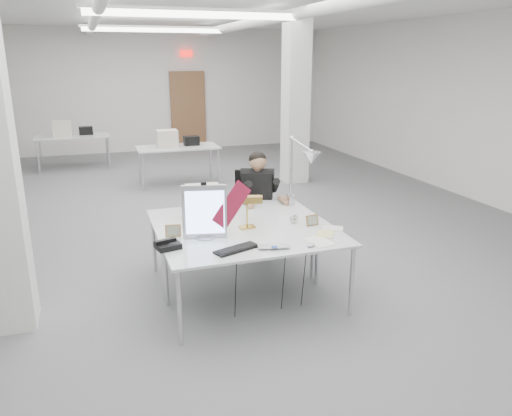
% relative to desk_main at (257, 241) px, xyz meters
% --- Properties ---
extents(room_shell, '(10.04, 14.04, 3.24)m').
position_rel_desk_main_xyz_m(room_shell, '(0.04, 2.63, 0.95)').
color(room_shell, '#5D5D60').
rests_on(room_shell, ground).
extents(desk_main, '(1.80, 0.90, 0.02)m').
position_rel_desk_main_xyz_m(desk_main, '(0.00, 0.00, 0.00)').
color(desk_main, silver).
rests_on(desk_main, room_shell).
extents(desk_second, '(1.80, 0.90, 0.02)m').
position_rel_desk_main_xyz_m(desk_second, '(0.00, 0.90, 0.00)').
color(desk_second, silver).
rests_on(desk_second, room_shell).
extents(bg_desk_a, '(1.60, 0.80, 0.02)m').
position_rel_desk_main_xyz_m(bg_desk_a, '(0.20, 5.50, 0.00)').
color(bg_desk_a, silver).
rests_on(bg_desk_a, room_shell).
extents(bg_desk_b, '(1.60, 0.80, 0.02)m').
position_rel_desk_main_xyz_m(bg_desk_b, '(-1.80, 7.70, 0.00)').
color(bg_desk_b, silver).
rests_on(bg_desk_b, room_shell).
extents(filing_cabinet, '(0.45, 0.55, 1.20)m').
position_rel_desk_main_xyz_m(filing_cabinet, '(-3.50, 9.15, -0.14)').
color(filing_cabinet, gray).
rests_on(filing_cabinet, room_shell).
extents(office_chair, '(0.70, 0.70, 1.10)m').
position_rel_desk_main_xyz_m(office_chair, '(0.50, 1.48, -0.19)').
color(office_chair, black).
rests_on(office_chair, room_shell).
extents(seated_person, '(0.63, 0.69, 0.85)m').
position_rel_desk_main_xyz_m(seated_person, '(0.50, 1.43, 0.16)').
color(seated_person, black).
rests_on(seated_person, office_chair).
extents(monitor, '(0.43, 0.13, 0.53)m').
position_rel_desk_main_xyz_m(monitor, '(-0.46, 0.23, 0.28)').
color(monitor, '#AFAFB4').
rests_on(monitor, desk_main).
extents(pennant, '(0.44, 0.12, 0.48)m').
position_rel_desk_main_xyz_m(pennant, '(-0.19, 0.19, 0.33)').
color(pennant, maroon).
rests_on(pennant, monitor).
extents(keyboard, '(0.46, 0.29, 0.02)m').
position_rel_desk_main_xyz_m(keyboard, '(-0.26, -0.19, 0.02)').
color(keyboard, black).
rests_on(keyboard, desk_main).
extents(laptop, '(0.33, 0.25, 0.02)m').
position_rel_desk_main_xyz_m(laptop, '(0.07, -0.29, 0.02)').
color(laptop, '#B6B6BB').
rests_on(laptop, desk_main).
extents(mouse, '(0.09, 0.06, 0.03)m').
position_rel_desk_main_xyz_m(mouse, '(0.42, -0.33, 0.03)').
color(mouse, '#B3B4B8').
rests_on(mouse, desk_main).
extents(bankers_lamp, '(0.35, 0.22, 0.37)m').
position_rel_desk_main_xyz_m(bankers_lamp, '(0.02, 0.38, 0.20)').
color(bankers_lamp, '#C58D3D').
rests_on(bankers_lamp, desk_main).
extents(desk_phone, '(0.25, 0.23, 0.05)m').
position_rel_desk_main_xyz_m(desk_phone, '(-0.85, 0.06, 0.04)').
color(desk_phone, black).
rests_on(desk_phone, desk_main).
extents(picture_frame_left, '(0.16, 0.06, 0.12)m').
position_rel_desk_main_xyz_m(picture_frame_left, '(-0.75, 0.36, 0.07)').
color(picture_frame_left, tan).
rests_on(picture_frame_left, desk_main).
extents(picture_frame_right, '(0.15, 0.06, 0.11)m').
position_rel_desk_main_xyz_m(picture_frame_right, '(0.69, 0.24, 0.07)').
color(picture_frame_right, '#966940').
rests_on(picture_frame_right, desk_main).
extents(desk_clock, '(0.09, 0.04, 0.09)m').
position_rel_desk_main_xyz_m(desk_clock, '(0.54, 0.37, 0.06)').
color(desk_clock, '#A4A3A8').
rests_on(desk_clock, desk_main).
extents(paper_stack_a, '(0.25, 0.32, 0.01)m').
position_rel_desk_main_xyz_m(paper_stack_a, '(0.55, -0.23, 0.02)').
color(paper_stack_a, white).
rests_on(paper_stack_a, desk_main).
extents(paper_stack_b, '(0.26, 0.28, 0.01)m').
position_rel_desk_main_xyz_m(paper_stack_b, '(0.70, -0.06, 0.02)').
color(paper_stack_b, '#D8D381').
rests_on(paper_stack_b, desk_main).
extents(paper_stack_c, '(0.26, 0.24, 0.01)m').
position_rel_desk_main_xyz_m(paper_stack_c, '(0.85, 0.08, 0.02)').
color(paper_stack_c, silver).
rests_on(paper_stack_c, desk_main).
extents(beige_monitor, '(0.39, 0.38, 0.35)m').
position_rel_desk_main_xyz_m(beige_monitor, '(-0.32, 0.87, 0.19)').
color(beige_monitor, beige).
rests_on(beige_monitor, desk_second).
extents(architect_lamp, '(0.42, 0.70, 0.85)m').
position_rel_desk_main_xyz_m(architect_lamp, '(0.77, 0.77, 0.44)').
color(architect_lamp, silver).
rests_on(architect_lamp, desk_second).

